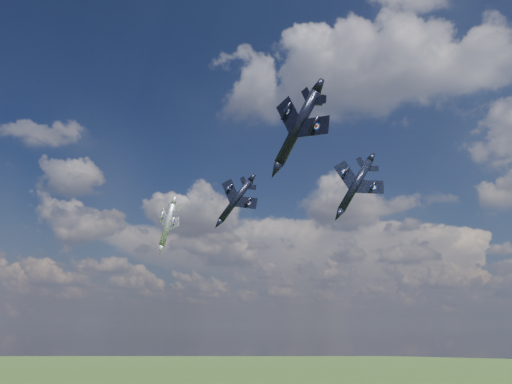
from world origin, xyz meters
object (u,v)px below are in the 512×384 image
at_px(jet_right_navy, 297,127).
at_px(jet_left_silver, 168,225).
at_px(jet_lead_navy, 236,200).
at_px(jet_high_navy, 355,185).

xyz_separation_m(jet_right_navy, jet_left_silver, (-48.00, 44.89, -0.42)).
bearing_deg(jet_lead_navy, jet_right_navy, -55.42).
relative_size(jet_lead_navy, jet_left_silver, 0.85).
bearing_deg(jet_right_navy, jet_high_navy, 109.67).
bearing_deg(jet_high_navy, jet_lead_navy, -158.18).
relative_size(jet_high_navy, jet_left_silver, 1.11).
bearing_deg(jet_left_silver, jet_lead_navy, -11.27).
height_order(jet_high_navy, jet_left_silver, jet_high_navy).
relative_size(jet_lead_navy, jet_high_navy, 0.76).
distance_m(jet_right_navy, jet_left_silver, 65.72).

